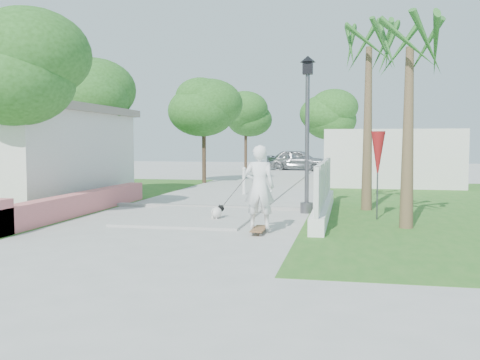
% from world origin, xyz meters
% --- Properties ---
extents(ground, '(90.00, 90.00, 0.00)m').
position_xyz_m(ground, '(0.00, 0.00, 0.00)').
color(ground, '#B7B7B2').
rests_on(ground, ground).
extents(path_strip, '(3.20, 36.00, 0.06)m').
position_xyz_m(path_strip, '(0.00, 20.00, 0.03)').
color(path_strip, '#B7B7B2').
rests_on(path_strip, ground).
extents(curb, '(6.50, 0.25, 0.10)m').
position_xyz_m(curb, '(0.00, 6.00, 0.05)').
color(curb, '#999993').
rests_on(curb, ground).
extents(grass_left, '(8.00, 20.00, 0.01)m').
position_xyz_m(grass_left, '(-7.00, 8.00, 0.01)').
color(grass_left, '#296820').
rests_on(grass_left, ground).
extents(grass_right, '(8.00, 20.00, 0.01)m').
position_xyz_m(grass_right, '(7.00, 8.00, 0.01)').
color(grass_right, '#296820').
rests_on(grass_right, ground).
extents(pink_wall, '(0.45, 8.20, 0.80)m').
position_xyz_m(pink_wall, '(-3.30, 3.55, 0.31)').
color(pink_wall, '#E27478').
rests_on(pink_wall, ground).
extents(lattice_fence, '(0.35, 7.00, 1.50)m').
position_xyz_m(lattice_fence, '(3.40, 5.00, 0.54)').
color(lattice_fence, white).
rests_on(lattice_fence, ground).
extents(building_right, '(6.00, 8.00, 2.60)m').
position_xyz_m(building_right, '(6.00, 18.00, 1.30)').
color(building_right, silver).
rests_on(building_right, ground).
extents(street_lamp, '(0.44, 0.44, 4.44)m').
position_xyz_m(street_lamp, '(2.90, 5.50, 2.43)').
color(street_lamp, '#59595E').
rests_on(street_lamp, ground).
extents(bollard, '(0.14, 0.14, 1.09)m').
position_xyz_m(bollard, '(0.20, 10.00, 0.58)').
color(bollard, white).
rests_on(bollard, ground).
extents(patio_umbrella, '(0.36, 0.36, 2.30)m').
position_xyz_m(patio_umbrella, '(4.80, 4.50, 1.69)').
color(patio_umbrella, '#59595E').
rests_on(patio_umbrella, ground).
extents(tree_left_near, '(3.60, 3.60, 5.28)m').
position_xyz_m(tree_left_near, '(-4.48, 2.98, 3.82)').
color(tree_left_near, '#4C3826').
rests_on(tree_left_near, ground).
extents(tree_left_mid, '(3.20, 3.20, 4.85)m').
position_xyz_m(tree_left_mid, '(-5.48, 8.48, 3.50)').
color(tree_left_mid, '#4C3826').
rests_on(tree_left_mid, ground).
extents(tree_path_left, '(3.40, 3.40, 5.23)m').
position_xyz_m(tree_path_left, '(-2.98, 15.98, 3.82)').
color(tree_path_left, '#4C3826').
rests_on(tree_path_left, ground).
extents(tree_path_right, '(3.00, 3.00, 4.79)m').
position_xyz_m(tree_path_right, '(3.22, 19.98, 3.49)').
color(tree_path_right, '#4C3826').
rests_on(tree_path_right, ground).
extents(tree_path_far, '(3.20, 3.20, 5.17)m').
position_xyz_m(tree_path_far, '(-2.78, 25.98, 3.82)').
color(tree_path_far, '#4C3826').
rests_on(tree_path_far, ground).
extents(palm_far, '(1.80, 1.80, 5.30)m').
position_xyz_m(palm_far, '(4.60, 6.50, 4.48)').
color(palm_far, brown).
rests_on(palm_far, ground).
extents(palm_near, '(1.80, 1.80, 4.70)m').
position_xyz_m(palm_near, '(5.40, 3.20, 3.95)').
color(palm_near, brown).
rests_on(palm_near, ground).
extents(skateboarder, '(1.74, 2.39, 1.95)m').
position_xyz_m(skateboarder, '(1.48, 2.62, 0.84)').
color(skateboarder, brown).
rests_on(skateboarder, ground).
extents(dog, '(0.39, 0.57, 0.41)m').
position_xyz_m(dog, '(0.75, 3.57, 0.22)').
color(dog, white).
rests_on(dog, ground).
extents(parked_car, '(4.68, 2.31, 1.54)m').
position_xyz_m(parked_car, '(0.55, 28.52, 0.77)').
color(parked_car, '#ABACB3').
rests_on(parked_car, ground).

